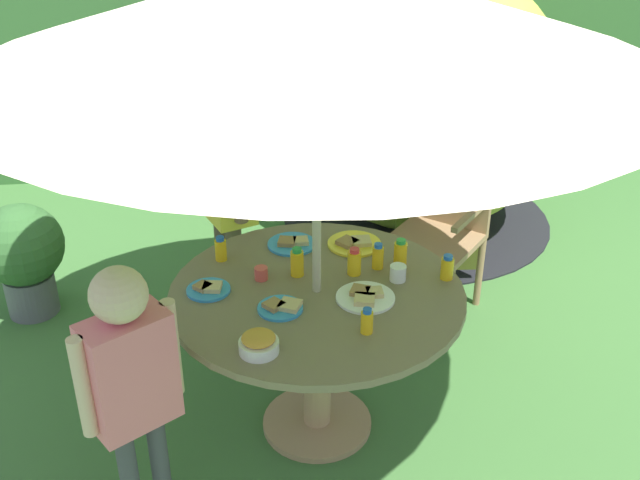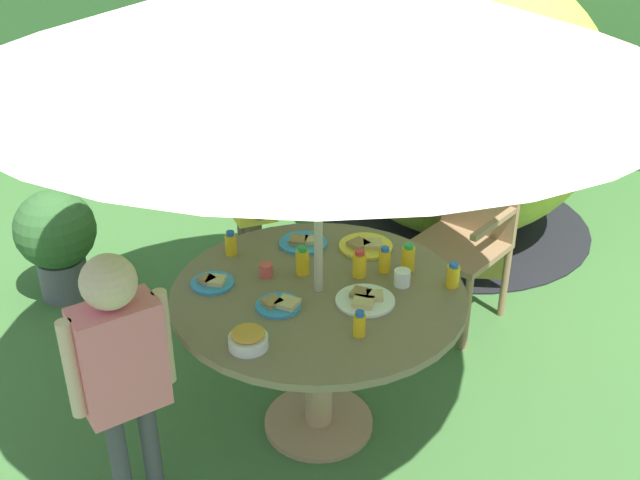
{
  "view_description": "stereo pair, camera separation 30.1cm",
  "coord_description": "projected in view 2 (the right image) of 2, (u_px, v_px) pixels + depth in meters",
  "views": [
    {
      "loc": [
        -0.29,
        -2.62,
        2.38
      ],
      "look_at": [
        0.02,
        0.02,
        0.96
      ],
      "focal_mm": 42.13,
      "sensor_mm": 36.0,
      "label": 1
    },
    {
      "loc": [
        0.01,
        -2.63,
        2.38
      ],
      "look_at": [
        0.02,
        0.02,
        0.96
      ],
      "focal_mm": 42.13,
      "sensor_mm": 36.0,
      "label": 2
    }
  ],
  "objects": [
    {
      "name": "wooden_chair",
      "position": [
        464.0,
        229.0,
        4.03
      ],
      "size": [
        0.63,
        0.63,
        0.93
      ],
      "rotation": [
        0.0,
        0.0,
        -0.7
      ],
      "color": "#93704C",
      "rests_on": "ground_plane"
    },
    {
      "name": "patio_umbrella",
      "position": [
        316.0,
        9.0,
        2.57
      ],
      "size": [
        2.49,
        2.49,
        2.05
      ],
      "color": "#B7AD8C",
      "rests_on": "ground_plane"
    },
    {
      "name": "ground_plane",
      "position": [
        317.0,
        426.0,
        3.46
      ],
      "size": [
        10.0,
        10.0,
        0.02
      ],
      "primitive_type": "cube",
      "color": "#3D6B33"
    },
    {
      "name": "hedge_backdrop",
      "position": [
        317.0,
        42.0,
        5.91
      ],
      "size": [
        9.0,
        0.7,
        1.91
      ],
      "primitive_type": "cube",
      "color": "#33602D",
      "rests_on": "ground_plane"
    },
    {
      "name": "juice_bottle_far_left",
      "position": [
        382.0,
        260.0,
        3.22
      ],
      "size": [
        0.05,
        0.05,
        0.12
      ],
      "color": "yellow",
      "rests_on": "garden_table"
    },
    {
      "name": "juice_bottle_center_back",
      "position": [
        357.0,
        264.0,
        3.18
      ],
      "size": [
        0.06,
        0.06,
        0.12
      ],
      "color": "yellow",
      "rests_on": "garden_table"
    },
    {
      "name": "plate_center_front",
      "position": [
        210.0,
        282.0,
        3.14
      ],
      "size": [
        0.18,
        0.18,
        0.03
      ],
      "color": "#338CD8",
      "rests_on": "garden_table"
    },
    {
      "name": "cup_far",
      "position": [
        400.0,
        278.0,
        3.13
      ],
      "size": [
        0.07,
        0.07,
        0.07
      ],
      "primitive_type": "cylinder",
      "color": "white",
      "rests_on": "garden_table"
    },
    {
      "name": "garden_table",
      "position": [
        316.0,
        320.0,
        3.18
      ],
      "size": [
        1.23,
        1.23,
        0.73
      ],
      "color": "tan",
      "rests_on": "ground_plane"
    },
    {
      "name": "plate_front_edge",
      "position": [
        301.0,
        242.0,
        3.45
      ],
      "size": [
        0.22,
        0.22,
        0.03
      ],
      "color": "#338CD8",
      "rests_on": "garden_table"
    },
    {
      "name": "dome_tent",
      "position": [
        461.0,
        104.0,
        4.83
      ],
      "size": [
        2.02,
        2.02,
        1.75
      ],
      "rotation": [
        0.0,
        0.0,
        -0.09
      ],
      "color": "#B2C63F",
      "rests_on": "ground_plane"
    },
    {
      "name": "child_in_pink_shirt",
      "position": [
        118.0,
        359.0,
        2.68
      ],
      "size": [
        0.34,
        0.3,
        1.16
      ],
      "rotation": [
        0.0,
        0.0,
        0.59
      ],
      "color": "#3F3F47",
      "rests_on": "ground_plane"
    },
    {
      "name": "plate_near_left",
      "position": [
        363.0,
        299.0,
        3.02
      ],
      "size": [
        0.24,
        0.24,
        0.03
      ],
      "color": "white",
      "rests_on": "garden_table"
    },
    {
      "name": "snack_bowl",
      "position": [
        246.0,
        339.0,
        2.74
      ],
      "size": [
        0.15,
        0.15,
        0.08
      ],
      "color": "white",
      "rests_on": "garden_table"
    },
    {
      "name": "plate_mid_right",
      "position": [
        364.0,
        245.0,
        3.42
      ],
      "size": [
        0.25,
        0.25,
        0.03
      ],
      "color": "yellow",
      "rests_on": "garden_table"
    },
    {
      "name": "potted_plant",
      "position": [
        54.0,
        237.0,
        4.25
      ],
      "size": [
        0.46,
        0.46,
        0.66
      ],
      "color": "#595960",
      "rests_on": "ground_plane"
    },
    {
      "name": "child_in_yellow_shirt",
      "position": [
        244.0,
        163.0,
        3.83
      ],
      "size": [
        0.33,
        0.45,
        1.43
      ],
      "rotation": [
        0.0,
        0.0,
        -1.19
      ],
      "color": "brown",
      "rests_on": "ground_plane"
    },
    {
      "name": "cup_near",
      "position": [
        264.0,
        270.0,
        3.19
      ],
      "size": [
        0.06,
        0.06,
        0.06
      ],
      "primitive_type": "cylinder",
      "color": "#E04C47",
      "rests_on": "garden_table"
    },
    {
      "name": "plate_near_right",
      "position": [
        277.0,
        304.0,
        2.99
      ],
      "size": [
        0.18,
        0.18,
        0.03
      ],
      "color": "#338CD8",
      "rests_on": "garden_table"
    },
    {
      "name": "juice_bottle_spot_b",
      "position": [
        229.0,
        244.0,
        3.35
      ],
      "size": [
        0.05,
        0.05,
        0.11
      ],
      "color": "yellow",
      "rests_on": "garden_table"
    },
    {
      "name": "juice_bottle_far_right",
      "position": [
        300.0,
        261.0,
        3.19
      ],
      "size": [
        0.06,
        0.06,
        0.13
      ],
      "color": "yellow",
      "rests_on": "garden_table"
    },
    {
      "name": "juice_bottle_spot_a",
      "position": [
        406.0,
        258.0,
        3.23
      ],
      "size": [
        0.06,
        0.06,
        0.12
      ],
      "color": "yellow",
      "rests_on": "garden_table"
    },
    {
      "name": "juice_bottle_mid_left",
      "position": [
        357.0,
        324.0,
        2.8
      ],
      "size": [
        0.05,
        0.05,
        0.11
      ],
      "color": "yellow",
      "rests_on": "garden_table"
    },
    {
      "name": "juice_bottle_back_edge",
      "position": [
        451.0,
        275.0,
        3.11
      ],
      "size": [
        0.05,
        0.05,
        0.11
      ],
      "color": "yellow",
      "rests_on": "garden_table"
    }
  ]
}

